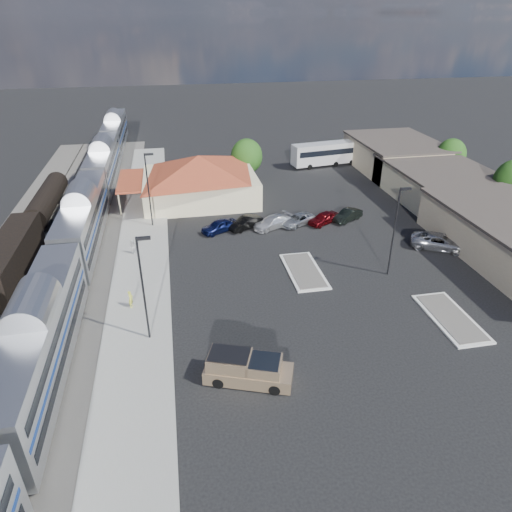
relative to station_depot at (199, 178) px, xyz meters
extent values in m
plane|color=black|center=(4.56, -24.00, -3.13)|extent=(280.00, 280.00, 0.00)
cube|color=#4C4944|center=(-16.44, -16.00, -3.07)|extent=(16.00, 100.00, 0.12)
cube|color=gray|center=(-7.44, -18.00, -3.04)|extent=(5.50, 92.00, 0.18)
cube|color=silver|center=(-13.44, -32.78, -0.08)|extent=(3.00, 20.00, 5.00)
cube|color=black|center=(-13.44, -32.78, -2.83)|extent=(2.20, 16.00, 0.60)
cube|color=silver|center=(-13.44, -11.78, -0.08)|extent=(3.00, 20.00, 5.00)
cube|color=black|center=(-13.44, -11.78, -2.83)|extent=(2.20, 16.00, 0.60)
cube|color=silver|center=(-13.44, 9.22, -0.08)|extent=(3.00, 20.00, 5.00)
cube|color=black|center=(-13.44, 9.22, -2.83)|extent=(2.20, 16.00, 0.60)
cube|color=silver|center=(-13.44, 30.22, -0.08)|extent=(3.00, 20.00, 5.00)
cube|color=black|center=(-13.44, 30.22, -2.83)|extent=(2.20, 16.00, 0.60)
cube|color=black|center=(-19.44, -17.78, -0.93)|extent=(2.80, 14.00, 3.60)
cube|color=black|center=(-19.44, -17.78, -2.83)|extent=(2.20, 12.00, 0.60)
cylinder|color=black|center=(-19.44, -1.78, -1.03)|extent=(2.80, 14.00, 2.80)
cube|color=black|center=(-19.44, -1.78, -2.83)|extent=(2.20, 12.00, 0.60)
cube|color=beige|center=(0.06, 0.00, -1.33)|extent=(15.00, 12.00, 3.60)
pyramid|color=maroon|center=(0.06, 0.00, 1.77)|extent=(15.30, 12.24, 2.60)
cube|color=maroon|center=(-9.04, 0.00, 0.17)|extent=(3.20, 9.60, 0.25)
cube|color=#C6B28C|center=(32.56, -6.00, -1.13)|extent=(12.00, 18.00, 4.00)
cube|color=#3F3833|center=(32.56, -6.00, 1.02)|extent=(12.40, 18.40, 0.30)
cube|color=#C6B28C|center=(32.56, 8.00, -0.88)|extent=(12.00, 16.00, 4.50)
cube|color=#3F3833|center=(32.56, 8.00, 1.52)|extent=(12.40, 16.40, 0.30)
cube|color=silver|center=(8.56, -22.00, -3.06)|extent=(3.30, 7.50, 0.15)
cube|color=#4C4944|center=(8.56, -22.00, -2.97)|extent=(2.70, 6.90, 0.10)
cube|color=silver|center=(18.56, -32.00, -3.06)|extent=(3.30, 7.50, 0.15)
cube|color=#4C4944|center=(18.56, -32.00, -2.97)|extent=(2.70, 6.90, 0.10)
cylinder|color=black|center=(-6.44, -30.00, 1.37)|extent=(0.16, 0.16, 9.00)
cube|color=black|center=(-5.94, -30.00, 5.72)|extent=(1.00, 0.25, 0.22)
cylinder|color=black|center=(-6.44, -8.00, 1.37)|extent=(0.16, 0.16, 9.00)
cube|color=black|center=(-5.94, -8.00, 5.72)|extent=(1.00, 0.25, 0.22)
cylinder|color=black|center=(16.56, -24.00, 1.37)|extent=(0.16, 0.16, 9.00)
cube|color=black|center=(17.06, -24.00, 5.72)|extent=(1.00, 0.25, 0.22)
cylinder|color=#382314|center=(38.56, -12.00, -1.70)|extent=(0.30, 0.30, 2.86)
cylinder|color=#382314|center=(38.56, 2.00, -1.86)|extent=(0.30, 0.30, 2.55)
ellipsoid|color=#214E16|center=(38.56, 2.00, 0.64)|extent=(4.41, 4.41, 4.87)
cylinder|color=#382314|center=(7.56, 6.00, -1.77)|extent=(0.30, 0.30, 2.73)
ellipsoid|color=#214E16|center=(7.56, 6.00, 0.90)|extent=(4.71, 4.71, 5.21)
cube|color=tan|center=(0.49, -36.02, -2.52)|extent=(6.50, 4.19, 1.00)
cube|color=tan|center=(0.49, -36.02, -1.74)|extent=(2.91, 2.78, 1.05)
cube|color=tan|center=(0.49, -36.02, -1.63)|extent=(3.48, 2.99, 1.22)
cylinder|color=black|center=(1.98, -37.63, -2.73)|extent=(0.86, 0.57, 0.80)
cylinder|color=black|center=(2.67, -35.76, -2.73)|extent=(0.86, 0.57, 0.80)
cylinder|color=black|center=(-1.69, -36.29, -2.73)|extent=(0.86, 0.57, 0.80)
cylinder|color=black|center=(-1.00, -34.41, -2.73)|extent=(0.86, 0.57, 0.80)
imported|color=#A4A6AC|center=(24.49, -19.85, -2.29)|extent=(6.61, 5.43, 1.68)
cube|color=white|center=(22.18, 12.00, -0.99)|extent=(12.22, 4.36, 3.39)
cube|color=black|center=(22.18, 12.00, -0.58)|extent=(11.28, 4.26, 0.90)
cylinder|color=black|center=(26.50, 11.48, -2.68)|extent=(0.93, 0.43, 0.90)
cylinder|color=black|center=(26.14, 13.78, -2.68)|extent=(0.93, 0.43, 0.90)
cylinder|color=black|center=(18.81, 10.31, -2.68)|extent=(0.93, 0.43, 0.90)
cylinder|color=black|center=(18.46, 12.61, -2.68)|extent=(0.93, 0.43, 0.90)
imported|color=#D0D342|center=(-8.05, -25.37, -2.15)|extent=(0.51, 0.66, 1.60)
imported|color=silver|center=(-8.40, -15.18, -2.17)|extent=(0.74, 0.87, 1.57)
imported|color=#0C133F|center=(1.35, -11.04, -2.38)|extent=(4.77, 3.51, 1.51)
imported|color=black|center=(4.55, -10.74, -2.40)|extent=(4.67, 3.45, 1.47)
imported|color=silver|center=(7.75, -11.04, -2.40)|extent=(5.41, 4.03, 1.46)
imported|color=#9BA0A4|center=(10.95, -10.74, -2.48)|extent=(5.15, 4.25, 1.31)
imported|color=#650B10|center=(14.15, -11.04, -2.41)|extent=(4.54, 3.58, 1.45)
imported|color=black|center=(17.35, -10.74, -2.42)|extent=(4.47, 3.49, 1.42)
camera|label=1|loc=(-3.52, -59.91, 19.77)|focal=32.00mm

